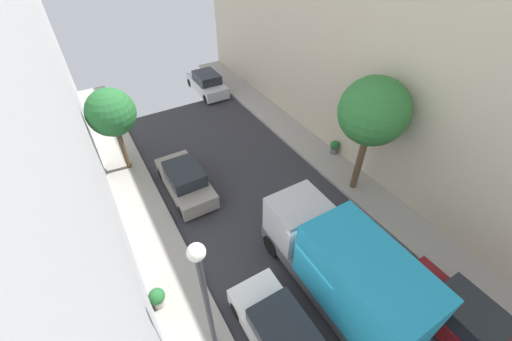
{
  "coord_description": "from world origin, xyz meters",
  "views": [
    {
      "loc": [
        -5.53,
        -4.17,
        11.22
      ],
      "look_at": [
        0.84,
        6.57,
        0.5
      ],
      "focal_mm": 21.99,
      "sensor_mm": 36.0,
      "label": 1
    }
  ],
  "objects_px": {
    "parked_car_right_2": "(460,318)",
    "lamp_post": "(204,290)",
    "street_tree_1": "(373,112)",
    "potted_plant_1": "(157,298)",
    "street_tree_0": "(111,113)",
    "potted_plant_0": "(334,147)",
    "parked_car_left_2": "(282,335)",
    "parked_car_left_3": "(185,180)",
    "parked_car_right_3": "(207,83)",
    "delivery_truck": "(343,269)"
  },
  "relations": [
    {
      "from": "parked_car_left_3",
      "to": "potted_plant_0",
      "type": "distance_m",
      "value": 8.55
    },
    {
      "from": "street_tree_1",
      "to": "lamp_post",
      "type": "distance_m",
      "value": 9.92
    },
    {
      "from": "street_tree_0",
      "to": "street_tree_1",
      "type": "distance_m",
      "value": 12.07
    },
    {
      "from": "parked_car_right_2",
      "to": "potted_plant_0",
      "type": "relative_size",
      "value": 5.17
    },
    {
      "from": "delivery_truck",
      "to": "lamp_post",
      "type": "height_order",
      "value": "lamp_post"
    },
    {
      "from": "parked_car_left_2",
      "to": "potted_plant_1",
      "type": "xyz_separation_m",
      "value": [
        -3.05,
        3.3,
        -0.09
      ]
    },
    {
      "from": "potted_plant_0",
      "to": "parked_car_right_2",
      "type": "bearing_deg",
      "value": -107.48
    },
    {
      "from": "street_tree_0",
      "to": "street_tree_1",
      "type": "relative_size",
      "value": 0.78
    },
    {
      "from": "potted_plant_1",
      "to": "lamp_post",
      "type": "bearing_deg",
      "value": -63.7
    },
    {
      "from": "street_tree_1",
      "to": "delivery_truck",
      "type": "bearing_deg",
      "value": -139.87
    },
    {
      "from": "parked_car_left_2",
      "to": "potted_plant_0",
      "type": "xyz_separation_m",
      "value": [
        8.42,
        6.99,
        -0.13
      ]
    },
    {
      "from": "parked_car_right_2",
      "to": "street_tree_1",
      "type": "bearing_deg",
      "value": 73.9
    },
    {
      "from": "parked_car_left_2",
      "to": "potted_plant_1",
      "type": "height_order",
      "value": "parked_car_left_2"
    },
    {
      "from": "parked_car_right_3",
      "to": "potted_plant_1",
      "type": "distance_m",
      "value": 16.99
    },
    {
      "from": "potted_plant_1",
      "to": "lamp_post",
      "type": "relative_size",
      "value": 0.16
    },
    {
      "from": "parked_car_right_3",
      "to": "street_tree_0",
      "type": "height_order",
      "value": "street_tree_0"
    },
    {
      "from": "parked_car_left_3",
      "to": "potted_plant_1",
      "type": "xyz_separation_m",
      "value": [
        -3.05,
        -5.19,
        -0.09
      ]
    },
    {
      "from": "potted_plant_0",
      "to": "potted_plant_1",
      "type": "distance_m",
      "value": 12.05
    },
    {
      "from": "parked_car_right_3",
      "to": "street_tree_1",
      "type": "height_order",
      "value": "street_tree_1"
    },
    {
      "from": "parked_car_right_3",
      "to": "parked_car_right_2",
      "type": "bearing_deg",
      "value": -90.0
    },
    {
      "from": "delivery_truck",
      "to": "street_tree_0",
      "type": "height_order",
      "value": "street_tree_0"
    },
    {
      "from": "parked_car_left_3",
      "to": "street_tree_0",
      "type": "xyz_separation_m",
      "value": [
        -2.08,
        3.27,
        2.8
      ]
    },
    {
      "from": "parked_car_right_2",
      "to": "street_tree_0",
      "type": "relative_size",
      "value": 0.92
    },
    {
      "from": "parked_car_right_2",
      "to": "potted_plant_0",
      "type": "distance_m",
      "value": 10.05
    },
    {
      "from": "parked_car_left_3",
      "to": "street_tree_1",
      "type": "bearing_deg",
      "value": -29.26
    },
    {
      "from": "parked_car_right_2",
      "to": "parked_car_right_3",
      "type": "distance_m",
      "value": 20.63
    },
    {
      "from": "parked_car_left_2",
      "to": "potted_plant_0",
      "type": "bearing_deg",
      "value": 39.7
    },
    {
      "from": "parked_car_right_2",
      "to": "lamp_post",
      "type": "distance_m",
      "value": 8.67
    },
    {
      "from": "parked_car_left_2",
      "to": "parked_car_right_2",
      "type": "height_order",
      "value": "same"
    },
    {
      "from": "parked_car_right_2",
      "to": "parked_car_right_3",
      "type": "height_order",
      "value": "same"
    },
    {
      "from": "parked_car_left_2",
      "to": "street_tree_0",
      "type": "relative_size",
      "value": 0.92
    },
    {
      "from": "parked_car_right_2",
      "to": "potted_plant_0",
      "type": "bearing_deg",
      "value": 72.52
    },
    {
      "from": "parked_car_left_2",
      "to": "street_tree_1",
      "type": "height_order",
      "value": "street_tree_1"
    },
    {
      "from": "parked_car_right_2",
      "to": "delivery_truck",
      "type": "distance_m",
      "value": 4.16
    },
    {
      "from": "potted_plant_1",
      "to": "lamp_post",
      "type": "height_order",
      "value": "lamp_post"
    },
    {
      "from": "delivery_truck",
      "to": "street_tree_0",
      "type": "bearing_deg",
      "value": 112.78
    },
    {
      "from": "potted_plant_1",
      "to": "lamp_post",
      "type": "distance_m",
      "value": 4.05
    },
    {
      "from": "parked_car_right_2",
      "to": "potted_plant_1",
      "type": "xyz_separation_m",
      "value": [
        -8.45,
        5.89,
        -0.09
      ]
    },
    {
      "from": "street_tree_1",
      "to": "potted_plant_1",
      "type": "distance_m",
      "value": 11.18
    },
    {
      "from": "parked_car_right_2",
      "to": "potted_plant_0",
      "type": "xyz_separation_m",
      "value": [
        3.02,
        9.59,
        -0.13
      ]
    },
    {
      "from": "parked_car_left_2",
      "to": "parked_car_right_3",
      "type": "height_order",
      "value": "same"
    },
    {
      "from": "potted_plant_0",
      "to": "parked_car_left_2",
      "type": "bearing_deg",
      "value": -140.3
    },
    {
      "from": "street_tree_0",
      "to": "potted_plant_0",
      "type": "height_order",
      "value": "street_tree_0"
    },
    {
      "from": "potted_plant_1",
      "to": "street_tree_1",
      "type": "bearing_deg",
      "value": 5.7
    },
    {
      "from": "parked_car_left_2",
      "to": "parked_car_left_3",
      "type": "relative_size",
      "value": 1.0
    },
    {
      "from": "parked_car_left_2",
      "to": "street_tree_0",
      "type": "distance_m",
      "value": 12.26
    },
    {
      "from": "street_tree_1",
      "to": "parked_car_right_3",
      "type": "bearing_deg",
      "value": 98.32
    },
    {
      "from": "street_tree_1",
      "to": "parked_car_left_3",
      "type": "bearing_deg",
      "value": 150.74
    },
    {
      "from": "street_tree_0",
      "to": "lamp_post",
      "type": "distance_m",
      "value": 10.78
    },
    {
      "from": "parked_car_right_3",
      "to": "potted_plant_1",
      "type": "height_order",
      "value": "parked_car_right_3"
    }
  ]
}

